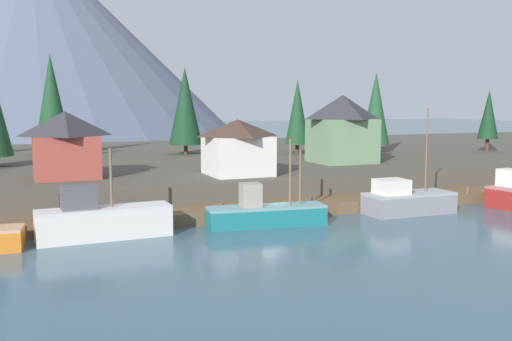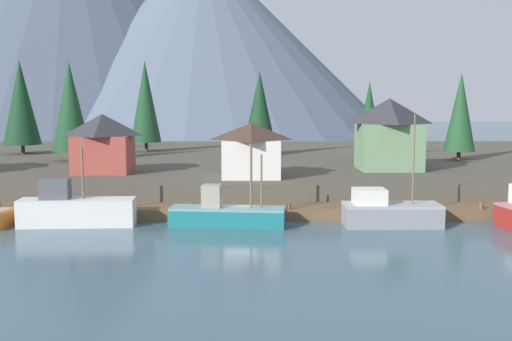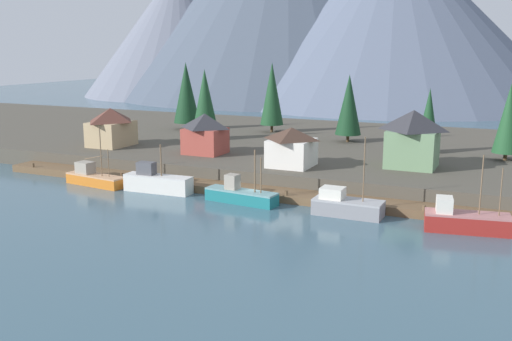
# 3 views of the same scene
# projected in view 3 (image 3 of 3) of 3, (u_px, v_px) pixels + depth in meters

# --- Properties ---
(ground_plane) EXTENTS (400.00, 400.00, 1.00)m
(ground_plane) POSITION_uv_depth(u_px,v_px,m) (310.00, 173.00, 89.33)
(ground_plane) COLOR #3D5B6B
(dock) EXTENTS (80.00, 4.00, 1.60)m
(dock) POSITION_uv_depth(u_px,v_px,m) (262.00, 193.00, 73.10)
(dock) COLOR brown
(dock) RESTS_ON ground_plane
(shoreline_bank) EXTENTS (400.00, 56.00, 2.50)m
(shoreline_bank) POSITION_uv_depth(u_px,v_px,m) (334.00, 149.00, 99.64)
(shoreline_bank) COLOR #4C473D
(shoreline_bank) RESTS_ON ground_plane
(mountain_west_peak) EXTENTS (72.33, 72.33, 47.96)m
(mountain_west_peak) POSITION_uv_depth(u_px,v_px,m) (179.00, 31.00, 223.65)
(mountain_west_peak) COLOR slate
(mountain_west_peak) RESTS_ON ground_plane
(mountain_east_peak) EXTENTS (115.57, 115.57, 56.31)m
(mountain_east_peak) POSITION_uv_depth(u_px,v_px,m) (394.00, 17.00, 196.55)
(mountain_east_peak) COLOR slate
(mountain_east_peak) RESTS_ON ground_plane
(fishing_boat_orange) EXTENTS (9.31, 3.40, 8.10)m
(fishing_boat_orange) POSITION_uv_depth(u_px,v_px,m) (94.00, 178.00, 79.07)
(fishing_boat_orange) COLOR #CC6B1E
(fishing_boat_orange) RESTS_ON ground_plane
(fishing_boat_white) EXTENTS (9.19, 2.66, 6.26)m
(fishing_boat_white) POSITION_uv_depth(u_px,v_px,m) (157.00, 182.00, 75.26)
(fishing_boat_white) COLOR silver
(fishing_boat_white) RESTS_ON ground_plane
(fishing_boat_teal) EXTENTS (9.29, 3.24, 6.61)m
(fishing_boat_teal) POSITION_uv_depth(u_px,v_px,m) (241.00, 195.00, 70.15)
(fishing_boat_teal) COLOR #196B70
(fishing_boat_teal) RESTS_ON ground_plane
(fishing_boat_grey) EXTENTS (7.66, 3.06, 8.92)m
(fishing_boat_grey) POSITION_uv_depth(u_px,v_px,m) (346.00, 205.00, 64.87)
(fishing_boat_grey) COLOR gray
(fishing_boat_grey) RESTS_ON ground_plane
(fishing_boat_red) EXTENTS (8.63, 4.18, 7.93)m
(fishing_boat_red) POSITION_uv_depth(u_px,v_px,m) (465.00, 220.00, 59.21)
(fishing_boat_red) COLOR maroon
(fishing_boat_red) RESTS_ON ground_plane
(house_green) EXTENTS (6.72, 6.33, 7.68)m
(house_green) POSITION_uv_depth(u_px,v_px,m) (413.00, 138.00, 77.87)
(house_green) COLOR #6B8E66
(house_green) RESTS_ON shoreline_bank
(house_white) EXTENTS (5.83, 6.09, 5.27)m
(house_white) POSITION_uv_depth(u_px,v_px,m) (292.00, 147.00, 78.75)
(house_white) COLOR silver
(house_white) RESTS_ON shoreline_bank
(house_tan) EXTENTS (5.81, 7.16, 6.16)m
(house_tan) POSITION_uv_depth(u_px,v_px,m) (111.00, 127.00, 94.89)
(house_tan) COLOR tan
(house_tan) RESTS_ON shoreline_bank
(house_red) EXTENTS (5.96, 5.30, 6.07)m
(house_red) POSITION_uv_depth(u_px,v_px,m) (205.00, 133.00, 88.02)
(house_red) COLOR #9E4238
(house_red) RESTS_ON shoreline_bank
(conifer_near_left) EXTENTS (3.19, 3.19, 9.81)m
(conifer_near_left) POSITION_uv_depth(u_px,v_px,m) (429.00, 117.00, 88.17)
(conifer_near_left) COLOR #4C3823
(conifer_near_left) RESTS_ON shoreline_bank
(conifer_mid_left) EXTENTS (5.07, 5.07, 12.95)m
(conifer_mid_left) POSITION_uv_depth(u_px,v_px,m) (186.00, 93.00, 113.30)
(conifer_mid_left) COLOR #4C3823
(conifer_mid_left) RESTS_ON shoreline_bank
(conifer_mid_right) EXTENTS (3.86, 3.86, 10.88)m
(conifer_mid_right) POSITION_uv_depth(u_px,v_px,m) (509.00, 118.00, 82.18)
(conifer_mid_right) COLOR #4C3823
(conifer_mid_right) RESTS_ON shoreline_bank
(conifer_back_left) EXTENTS (4.63, 4.63, 12.14)m
(conifer_back_left) POSITION_uv_depth(u_px,v_px,m) (205.00, 101.00, 100.82)
(conifer_back_left) COLOR #4C3823
(conifer_back_left) RESTS_ON shoreline_bank
(conifer_back_right) EXTENTS (4.37, 4.37, 11.35)m
(conifer_back_right) POSITION_uv_depth(u_px,v_px,m) (349.00, 105.00, 98.26)
(conifer_back_right) COLOR #4C3823
(conifer_back_right) RESTS_ON shoreline_bank
(conifer_centre) EXTENTS (4.36, 4.36, 13.06)m
(conifer_centre) POSITION_uv_depth(u_px,v_px,m) (272.00, 94.00, 109.56)
(conifer_centre) COLOR #4C3823
(conifer_centre) RESTS_ON shoreline_bank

